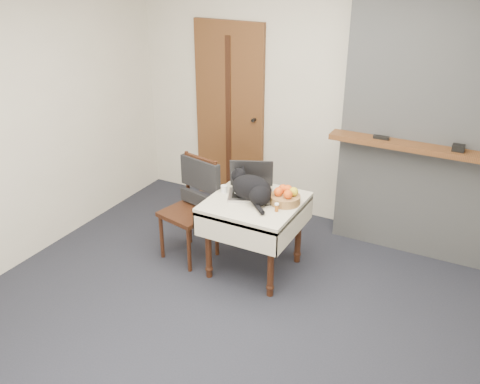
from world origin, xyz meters
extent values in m
plane|color=black|center=(0.00, 0.00, 0.00)|extent=(4.50, 4.50, 0.00)
cube|color=beige|center=(0.00, 2.00, 1.30)|extent=(4.50, 0.02, 2.60)
cube|color=beige|center=(-2.25, 0.00, 1.30)|extent=(0.02, 4.00, 2.60)
cube|color=brown|center=(-1.20, 1.98, 1.00)|extent=(0.82, 0.05, 2.00)
cube|color=#351C0E|center=(-1.20, 1.95, 1.00)|extent=(0.06, 0.01, 1.70)
cylinder|color=black|center=(-0.88, 1.93, 1.00)|extent=(0.04, 0.06, 0.04)
cube|color=gray|center=(0.90, 1.85, 1.30)|extent=(1.50, 0.30, 2.60)
cube|color=brown|center=(0.90, 1.61, 1.10)|extent=(1.62, 0.18, 0.05)
cube|color=black|center=(0.55, 1.61, 1.14)|extent=(0.14, 0.04, 0.03)
cube|color=black|center=(1.20, 1.61, 1.16)|extent=(0.10, 0.07, 0.06)
cylinder|color=#351C0E|center=(-0.57, 0.45, 0.32)|extent=(0.06, 0.06, 0.64)
sphere|color=#351C0E|center=(-0.57, 0.45, 0.08)|extent=(0.07, 0.07, 0.07)
cylinder|color=#351C0E|center=(0.03, 0.45, 0.32)|extent=(0.06, 0.06, 0.64)
sphere|color=#351C0E|center=(0.03, 0.45, 0.08)|extent=(0.07, 0.07, 0.07)
cylinder|color=#351C0E|center=(-0.57, 1.05, 0.32)|extent=(0.06, 0.06, 0.64)
sphere|color=#351C0E|center=(-0.57, 1.05, 0.08)|extent=(0.07, 0.07, 0.07)
cylinder|color=#351C0E|center=(0.03, 1.05, 0.32)|extent=(0.06, 0.06, 0.64)
sphere|color=#351C0E|center=(0.03, 1.05, 0.08)|extent=(0.07, 0.07, 0.07)
cube|color=beige|center=(-0.27, 0.75, 0.67)|extent=(0.78, 0.78, 0.06)
cube|color=beige|center=(-0.27, 0.36, 0.56)|extent=(0.78, 0.01, 0.22)
cube|color=beige|center=(-0.27, 1.13, 0.56)|extent=(0.78, 0.01, 0.22)
cube|color=beige|center=(-0.66, 0.75, 0.56)|extent=(0.01, 0.78, 0.22)
cube|color=beige|center=(0.11, 0.75, 0.56)|extent=(0.01, 0.78, 0.22)
cube|color=#B7B7BC|center=(-0.34, 0.79, 0.71)|extent=(0.46, 0.40, 0.02)
cube|color=black|center=(-0.34, 0.79, 0.73)|extent=(0.36, 0.29, 0.00)
cube|color=black|center=(-0.41, 0.94, 0.85)|extent=(0.38, 0.22, 0.26)
cube|color=#AEC5FF|center=(-0.41, 0.94, 0.85)|extent=(0.34, 0.19, 0.24)
ellipsoid|color=black|center=(-0.30, 0.73, 0.82)|extent=(0.42, 0.34, 0.23)
ellipsoid|color=black|center=(-0.20, 0.69, 0.79)|extent=(0.26, 0.27, 0.19)
sphere|color=black|center=(-0.47, 0.81, 0.87)|extent=(0.17, 0.17, 0.13)
ellipsoid|color=white|center=(-0.51, 0.83, 0.84)|extent=(0.08, 0.09, 0.06)
ellipsoid|color=white|center=(-0.44, 0.79, 0.77)|extent=(0.08, 0.09, 0.09)
cone|color=black|center=(-0.47, 0.77, 0.94)|extent=(0.06, 0.06, 0.06)
cone|color=black|center=(-0.44, 0.84, 0.94)|extent=(0.06, 0.06, 0.06)
cylinder|color=black|center=(-0.16, 0.59, 0.73)|extent=(0.17, 0.17, 0.04)
sphere|color=white|center=(-0.46, 0.76, 0.72)|extent=(0.04, 0.04, 0.04)
sphere|color=white|center=(-0.42, 0.84, 0.72)|extent=(0.04, 0.04, 0.04)
cylinder|color=white|center=(-0.59, 0.76, 0.73)|extent=(0.06, 0.06, 0.07)
cylinder|color=#9D4D13|center=(-0.02, 0.65, 0.73)|extent=(0.03, 0.03, 0.06)
cylinder|color=white|center=(-0.02, 0.65, 0.77)|extent=(0.04, 0.04, 0.01)
cylinder|color=#9B6E3E|center=(-0.02, 0.82, 0.74)|extent=(0.26, 0.26, 0.07)
sphere|color=#E85413|center=(-0.08, 0.79, 0.81)|extent=(0.08, 0.08, 0.08)
sphere|color=#E85413|center=(0.02, 0.78, 0.81)|extent=(0.08, 0.08, 0.08)
sphere|color=#E85413|center=(-0.02, 0.87, 0.81)|extent=(0.08, 0.08, 0.08)
sphere|color=gold|center=(0.04, 0.85, 0.81)|extent=(0.08, 0.08, 0.08)
sphere|color=#E85413|center=(-0.07, 0.86, 0.81)|extent=(0.08, 0.08, 0.08)
cube|color=black|center=(-0.05, 0.84, 0.70)|extent=(0.15, 0.08, 0.01)
cube|color=#351C0E|center=(-0.91, 0.66, 0.46)|extent=(0.51, 0.51, 0.04)
cylinder|color=#351C0E|center=(-1.13, 0.52, 0.23)|extent=(0.04, 0.04, 0.46)
cylinder|color=#351C0E|center=(-0.78, 0.44, 0.23)|extent=(0.04, 0.04, 0.46)
cylinder|color=#351C0E|center=(-1.05, 0.88, 0.23)|extent=(0.04, 0.04, 0.46)
cylinder|color=#351C0E|center=(-0.70, 0.80, 0.23)|extent=(0.04, 0.04, 0.46)
cylinder|color=#351C0E|center=(-1.05, 0.88, 0.71)|extent=(0.04, 0.04, 0.51)
cylinder|color=#351C0E|center=(-0.70, 0.80, 0.71)|extent=(0.04, 0.04, 0.51)
cube|color=#351C0E|center=(-0.87, 0.84, 0.81)|extent=(0.36, 0.11, 0.28)
cube|color=black|center=(-0.88, 0.83, 0.79)|extent=(0.45, 0.16, 0.28)
camera|label=1|loc=(1.55, -2.97, 2.74)|focal=40.00mm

